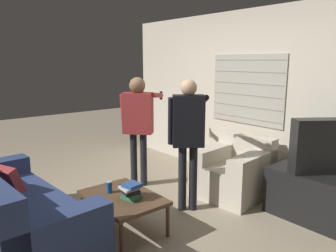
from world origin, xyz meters
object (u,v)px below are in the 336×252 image
at_px(tv, 320,146).
at_px(armchair_beige, 234,172).
at_px(spare_remote, 125,184).
at_px(book_stack, 131,191).
at_px(person_left_standing, 138,118).
at_px(coffee_table, 123,199).
at_px(soda_can, 109,187).
at_px(person_right_standing, 188,130).
at_px(couch_blue, 12,215).

bearing_deg(tv, armchair_beige, -45.20).
bearing_deg(spare_remote, book_stack, -20.04).
distance_m(person_left_standing, spare_remote, 1.21).
height_order(coffee_table, person_left_standing, person_left_standing).
height_order(tv, person_left_standing, person_left_standing).
distance_m(coffee_table, spare_remote, 0.31).
xyz_separation_m(person_left_standing, book_stack, (1.12, -0.88, -0.53)).
bearing_deg(soda_can, armchair_beige, 80.02).
xyz_separation_m(armchair_beige, soda_can, (-0.31, -1.76, 0.13)).
height_order(book_stack, spare_remote, book_stack).
bearing_deg(person_right_standing, couch_blue, -157.83).
distance_m(armchair_beige, tv, 1.20).
xyz_separation_m(couch_blue, person_right_standing, (0.52, 1.90, 0.69)).
relative_size(person_left_standing, book_stack, 6.39).
xyz_separation_m(tv, spare_remote, (-1.44, -1.67, -0.47)).
distance_m(couch_blue, person_left_standing, 2.10).
relative_size(tv, spare_remote, 4.72).
bearing_deg(couch_blue, coffee_table, 61.79).
xyz_separation_m(coffee_table, book_stack, (0.12, 0.02, 0.13)).
height_order(coffee_table, tv, tv).
height_order(person_right_standing, spare_remote, person_right_standing).
bearing_deg(armchair_beige, book_stack, 83.06).
relative_size(soda_can, spare_remote, 0.95).
xyz_separation_m(coffee_table, person_right_standing, (0.06, 0.89, 0.65)).
bearing_deg(person_left_standing, person_right_standing, -40.83).
bearing_deg(spare_remote, coffee_table, -33.07).
relative_size(armchair_beige, person_right_standing, 0.60).
relative_size(coffee_table, soda_can, 7.23).
bearing_deg(spare_remote, couch_blue, -96.15).
distance_m(book_stack, soda_can, 0.30).
distance_m(soda_can, spare_remote, 0.27).
bearing_deg(coffee_table, soda_can, -158.34).
relative_size(couch_blue, soda_can, 16.98).
relative_size(coffee_table, book_stack, 3.65).
bearing_deg(armchair_beige, soda_can, 73.78).
bearing_deg(armchair_beige, person_right_standing, 78.35).
height_order(tv, spare_remote, tv).
relative_size(tv, person_right_standing, 0.39).
relative_size(tv, soda_can, 4.97).
distance_m(book_stack, spare_remote, 0.41).
distance_m(armchair_beige, person_right_standing, 1.05).
bearing_deg(soda_can, spare_remote, 106.70).
bearing_deg(couch_blue, tv, 56.13).
relative_size(couch_blue, coffee_table, 2.35).
relative_size(armchair_beige, tv, 1.55).
relative_size(couch_blue, person_right_standing, 1.33).
bearing_deg(tv, soda_can, 0.49).
height_order(book_stack, soda_can, book_stack).
bearing_deg(couch_blue, person_left_standing, 102.07).
bearing_deg(coffee_table, couch_blue, -114.31).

